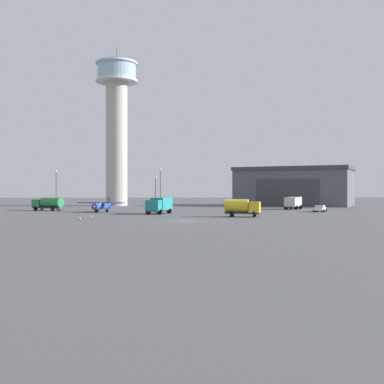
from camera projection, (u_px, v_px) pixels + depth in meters
ground_plane at (183, 221)px, 68.32m from camera, size 400.00×400.00×0.00m
control_tower at (117, 119)px, 132.28m from camera, size 11.65×11.65×43.99m
hangar at (294, 186)px, 133.04m from camera, size 36.03×29.96×10.74m
airplane_blue at (102, 205)px, 94.24m from camera, size 9.82×7.72×2.92m
truck_fuel_tanker_yellow at (242, 207)px, 77.90m from camera, size 6.08×4.01×2.92m
truck_fuel_tanker_green at (48, 203)px, 101.00m from camera, size 7.25×4.93×2.85m
truck_box_silver at (293, 202)px, 107.94m from camera, size 5.07×6.51×2.84m
truck_box_teal at (160, 205)px, 87.53m from camera, size 4.85×6.75×2.99m
car_white at (320, 208)px, 95.65m from camera, size 3.56×4.67×1.37m
light_post_west at (56, 186)px, 118.41m from camera, size 0.44×0.44×9.31m
light_post_east at (156, 189)px, 110.88m from camera, size 0.44×0.44×7.46m
light_post_north at (160, 185)px, 116.12m from camera, size 0.44×0.44×9.57m
traffic_cone_near_left at (80, 218)px, 69.22m from camera, size 0.36×0.36×0.66m
traffic_cone_near_right at (91, 216)px, 73.79m from camera, size 0.36×0.36×0.61m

